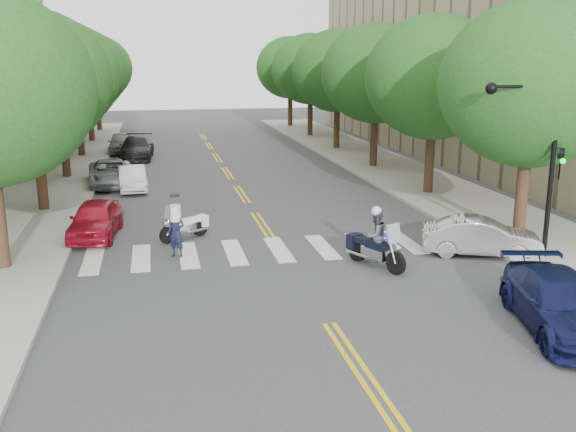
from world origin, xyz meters
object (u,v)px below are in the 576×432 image
object	(u,v)px
motorcycle_parked	(188,226)
officer_standing	(176,232)
convertible	(481,237)
sedan_blue	(560,303)
motorcycle_police	(374,240)

from	to	relation	value
motorcycle_parked	officer_standing	size ratio (longest dim) A/B	1.09
convertible	sedan_blue	xyz separation A→B (m)	(-1.12, -5.97, 0.05)
motorcycle_police	sedan_blue	distance (m)	6.21
motorcycle_police	convertible	xyz separation A→B (m)	(3.92, 0.42, -0.25)
motorcycle_parked	convertible	distance (m)	10.32
motorcycle_parked	convertible	xyz separation A→B (m)	(9.48, -4.08, 0.16)
officer_standing	convertible	size ratio (longest dim) A/B	0.44
motorcycle_police	convertible	bearing A→B (deg)	161.00
motorcycle_police	sedan_blue	xyz separation A→B (m)	(2.79, -5.55, -0.20)
officer_standing	sedan_blue	bearing A→B (deg)	-5.56
convertible	officer_standing	bearing A→B (deg)	101.06
convertible	motorcycle_parked	bearing A→B (deg)	88.56
motorcycle_parked	officer_standing	distance (m)	2.27
motorcycle_police	convertible	world-z (taller)	motorcycle_police
officer_standing	convertible	bearing A→B (deg)	25.28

